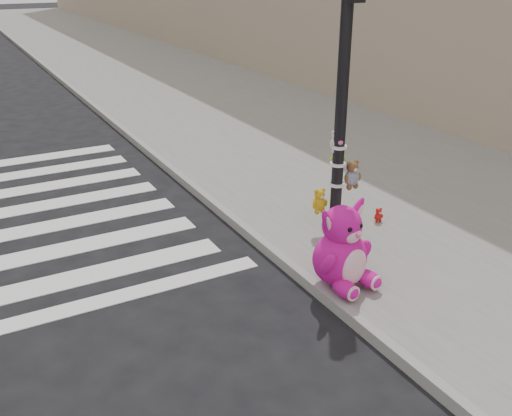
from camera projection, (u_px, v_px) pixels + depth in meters
ground at (229, 365)px, 5.79m from camera, size 120.00×120.00×0.00m
sidewalk_near at (232, 105)px, 16.02m from camera, size 7.00×80.00×0.14m
curb_edge at (110, 120)px, 14.50m from camera, size 0.12×80.00×0.15m
signal_pole at (341, 123)px, 7.71m from camera, size 0.69×0.49×4.00m
pink_bunny at (342, 252)px, 6.81m from camera, size 0.78×0.87×1.09m
red_teddy at (378, 215)px, 8.62m from camera, size 0.17×0.13×0.23m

